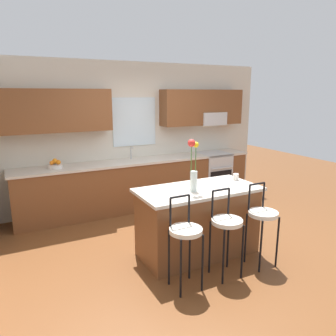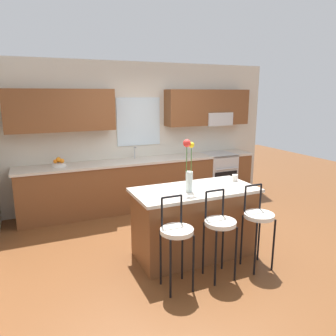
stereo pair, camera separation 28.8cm
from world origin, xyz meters
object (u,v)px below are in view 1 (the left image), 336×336
object	(u,v)px
kitchen_island	(198,221)
bar_stool_near	(185,235)
bar_stool_middle	(226,225)
mug_ceramic	(236,177)
flower_vase	(193,168)
oven_range	(213,174)
bar_stool_far	(262,217)
fruit_bowl_oranges	(55,165)

from	to	relation	value
kitchen_island	bar_stool_near	bearing A→B (deg)	-132.02
bar_stool_middle	mug_ceramic	world-z (taller)	bar_stool_middle
bar_stool_near	flower_vase	world-z (taller)	flower_vase
oven_range	bar_stool_far	distance (m)	2.88
kitchen_island	bar_stool_middle	size ratio (longest dim) A/B	1.55
bar_stool_middle	fruit_bowl_oranges	xyz separation A→B (m)	(-1.48, 2.68, 0.34)
flower_vase	oven_range	bearing A→B (deg)	49.72
mug_ceramic	fruit_bowl_oranges	world-z (taller)	fruit_bowl_oranges
bar_stool_near	flower_vase	size ratio (longest dim) A/B	1.57
bar_stool_near	oven_range	bearing A→B (deg)	50.17
kitchen_island	bar_stool_far	xyz separation A→B (m)	(0.55, -0.61, 0.17)
oven_range	bar_stool_middle	distance (m)	3.13
bar_stool_middle	fruit_bowl_oranges	size ratio (longest dim) A/B	4.34
fruit_bowl_oranges	kitchen_island	bearing A→B (deg)	-54.41
kitchen_island	fruit_bowl_oranges	distance (m)	2.59
flower_vase	fruit_bowl_oranges	world-z (taller)	flower_vase
bar_stool_near	bar_stool_far	size ratio (longest dim) A/B	1.00
bar_stool_near	kitchen_island	bearing A→B (deg)	47.98
oven_range	bar_stool_far	world-z (taller)	bar_stool_far
oven_range	fruit_bowl_oranges	bearing A→B (deg)	179.49
oven_range	bar_stool_far	xyz separation A→B (m)	(-1.11, -2.65, 0.18)
bar_stool_far	fruit_bowl_oranges	xyz separation A→B (m)	(-2.03, 2.68, 0.34)
kitchen_island	bar_stool_near	size ratio (longest dim) A/B	1.55
oven_range	mug_ceramic	distance (m)	2.21
bar_stool_near	flower_vase	distance (m)	0.90
oven_range	bar_stool_near	world-z (taller)	bar_stool_near
kitchen_island	mug_ceramic	bearing A→B (deg)	9.08
bar_stool_far	mug_ceramic	bearing A→B (deg)	78.44
kitchen_island	bar_stool_far	world-z (taller)	bar_stool_far
bar_stool_middle	mug_ceramic	distance (m)	1.06
kitchen_island	bar_stool_middle	bearing A→B (deg)	-90.00
mug_ceramic	fruit_bowl_oranges	bearing A→B (deg)	138.07
oven_range	kitchen_island	xyz separation A→B (m)	(-1.66, -2.04, 0.00)
mug_ceramic	kitchen_island	bearing A→B (deg)	-170.92
bar_stool_middle	fruit_bowl_oranges	bearing A→B (deg)	118.92
kitchen_island	bar_stool_far	size ratio (longest dim) A/B	1.55
kitchen_island	bar_stool_near	xyz separation A→B (m)	(-0.55, -0.61, 0.17)
bar_stool_middle	bar_stool_far	xyz separation A→B (m)	(0.55, 0.00, 0.00)
flower_vase	fruit_bowl_oranges	xyz separation A→B (m)	(-1.35, 2.14, -0.25)
bar_stool_middle	flower_vase	world-z (taller)	flower_vase
bar_stool_near	bar_stool_middle	size ratio (longest dim) A/B	1.00
bar_stool_near	bar_stool_middle	distance (m)	0.55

